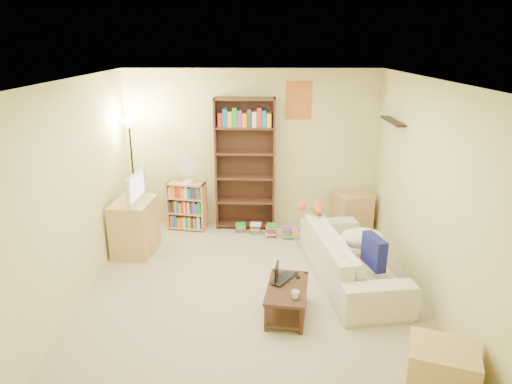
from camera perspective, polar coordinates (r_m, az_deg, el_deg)
room at (r=5.05m, az=-0.55°, el=3.89°), size 4.50×4.54×2.52m
sofa at (r=5.92m, az=11.76°, el=-7.90°), size 2.32×1.38×0.61m
navy_pillow at (r=5.45m, az=14.52°, el=-7.21°), size 0.21×0.42×0.36m
cream_blanket at (r=5.92m, az=13.12°, el=-5.65°), size 0.57×0.40×0.24m
tabby_cat at (r=6.40m, az=7.32°, el=-1.83°), size 0.49×0.22×0.17m
coffee_table at (r=5.15m, az=3.89°, el=-13.01°), size 0.55×0.83×0.34m
laptop at (r=5.18m, az=3.85°, el=-10.92°), size 0.55×0.54×0.03m
laptop_screen at (r=5.14m, az=2.61°, el=-9.96°), size 0.05×0.26×0.17m
mug at (r=4.86m, az=4.95°, el=-12.65°), size 0.17×0.17×0.08m
tv_remote at (r=5.29m, az=5.14°, el=-10.31°), size 0.06×0.14×0.02m
tv_stand at (r=6.72m, az=-14.90°, el=-4.18°), size 0.58×0.76×0.77m
television at (r=6.52m, az=-15.32°, el=0.57°), size 0.72×0.22×0.40m
tall_bookshelf at (r=7.17m, az=-1.37°, el=3.89°), size 0.95×0.35×2.08m
short_bookshelf at (r=7.35m, az=-8.63°, el=-1.76°), size 0.64×0.36×0.78m
desk_fan at (r=7.12m, az=-8.57°, el=2.82°), size 0.28×0.16×0.42m
floor_lamp at (r=7.03m, az=-15.41°, el=5.78°), size 0.31×0.31×1.80m
side_table at (r=7.49m, az=11.86°, el=-2.30°), size 0.64×0.64×0.59m
end_cabinet at (r=4.43m, az=22.17°, el=-20.00°), size 0.68×0.62×0.46m
book_stacks at (r=7.09m, az=2.11°, el=-4.93°), size 1.15×0.52×0.21m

